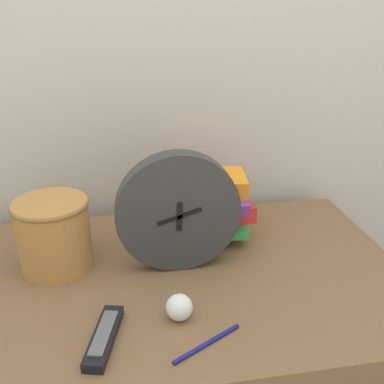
{
  "coord_description": "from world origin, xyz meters",
  "views": [
    {
      "loc": [
        -0.1,
        -0.52,
        1.31
      ],
      "look_at": [
        0.07,
        0.43,
        0.88
      ],
      "focal_mm": 42.0,
      "sensor_mm": 36.0,
      "label": 1
    }
  ],
  "objects": [
    {
      "name": "crumpled_paper_ball",
      "position": [
        -0.0,
        0.17,
        0.76
      ],
      "size": [
        0.05,
        0.05,
        0.05
      ],
      "color": "white",
      "rests_on": "desk"
    },
    {
      "name": "pen",
      "position": [
        0.04,
        0.09,
        0.73
      ],
      "size": [
        0.14,
        0.08,
        0.01
      ],
      "color": "navy",
      "rests_on": "desk"
    },
    {
      "name": "wall_back",
      "position": [
        0.0,
        0.72,
        1.2
      ],
      "size": [
        6.0,
        0.04,
        2.4
      ],
      "color": "beige",
      "rests_on": "ground_plane"
    },
    {
      "name": "tv_remote",
      "position": [
        -0.14,
        0.13,
        0.74
      ],
      "size": [
        0.08,
        0.16,
        0.02
      ],
      "color": "black",
      "rests_on": "desk"
    },
    {
      "name": "desk_clock",
      "position": [
        0.03,
        0.36,
        0.87
      ],
      "size": [
        0.28,
        0.05,
        0.28
      ],
      "color": "#333333",
      "rests_on": "desk"
    },
    {
      "name": "basket",
      "position": [
        -0.25,
        0.41,
        0.82
      ],
      "size": [
        0.17,
        0.17,
        0.17
      ],
      "color": "#B27A3D",
      "rests_on": "desk"
    },
    {
      "name": "book_stack",
      "position": [
        0.12,
        0.5,
        0.81
      ],
      "size": [
        0.24,
        0.22,
        0.17
      ],
      "color": "yellow",
      "rests_on": "desk"
    }
  ]
}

